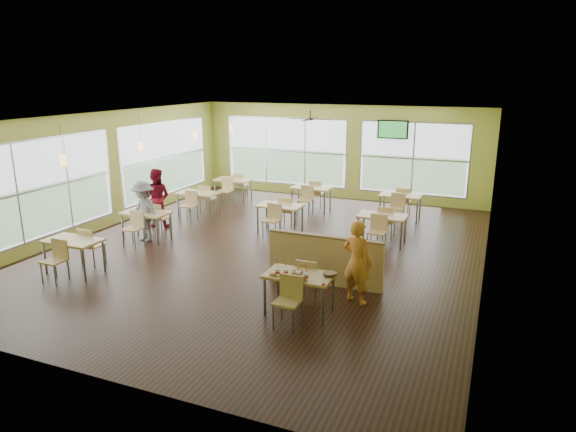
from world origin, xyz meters
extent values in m
plane|color=black|center=(0.00, 0.00, 0.00)|extent=(12.00, 12.00, 0.00)
plane|color=white|center=(0.00, 0.00, 3.20)|extent=(12.00, 12.00, 0.00)
cube|color=#BAC851|center=(0.00, 6.00, 1.60)|extent=(10.00, 0.04, 3.20)
cube|color=#BAC851|center=(0.00, -6.00, 1.60)|extent=(10.00, 0.04, 3.20)
cube|color=#BAC851|center=(-5.00, 0.00, 1.60)|extent=(0.04, 12.00, 3.20)
cube|color=#BAC851|center=(5.00, 0.00, 1.60)|extent=(0.04, 12.00, 3.20)
cube|color=white|center=(-4.98, -2.00, 1.53)|extent=(0.02, 4.50, 2.35)
cube|color=white|center=(-4.98, 3.00, 1.53)|extent=(0.02, 4.50, 2.35)
cube|color=white|center=(-2.00, 5.98, 1.53)|extent=(4.50, 0.02, 2.35)
cube|color=white|center=(2.50, 5.98, 1.53)|extent=(3.50, 0.02, 2.35)
cube|color=#B7BABC|center=(-4.97, 0.50, 0.35)|extent=(0.04, 9.40, 0.05)
cube|color=#B7BABC|center=(0.25, 5.97, 0.35)|extent=(8.00, 0.04, 0.05)
cube|color=tan|center=(2.00, -3.00, 0.73)|extent=(1.20, 0.70, 0.04)
cube|color=brown|center=(2.00, -3.00, 0.70)|extent=(1.22, 0.71, 0.01)
cylinder|color=slate|center=(1.46, -3.29, 0.35)|extent=(0.05, 0.05, 0.71)
cylinder|color=slate|center=(2.54, -3.29, 0.35)|extent=(0.05, 0.05, 0.71)
cylinder|color=slate|center=(1.46, -2.71, 0.35)|extent=(0.05, 0.05, 0.71)
cylinder|color=slate|center=(2.54, -2.71, 0.35)|extent=(0.05, 0.05, 0.71)
cube|color=tan|center=(2.00, -2.45, 0.45)|extent=(0.42, 0.42, 0.04)
cube|color=tan|center=(2.00, -2.26, 0.67)|extent=(0.42, 0.04, 0.40)
cube|color=tan|center=(2.00, -3.55, 0.45)|extent=(0.42, 0.42, 0.04)
cube|color=tan|center=(2.00, -3.74, 0.67)|extent=(0.42, 0.04, 0.40)
cube|color=tan|center=(2.00, -1.55, 0.50)|extent=(2.40, 0.12, 1.00)
cube|color=brown|center=(2.00, -1.55, 1.02)|extent=(2.40, 0.14, 0.04)
cube|color=tan|center=(-3.20, -3.00, 0.73)|extent=(1.20, 0.70, 0.04)
cube|color=brown|center=(-3.20, -3.00, 0.70)|extent=(1.22, 0.71, 0.01)
cylinder|color=slate|center=(-3.74, -3.29, 0.35)|extent=(0.05, 0.05, 0.71)
cylinder|color=slate|center=(-2.66, -3.29, 0.35)|extent=(0.05, 0.05, 0.71)
cylinder|color=slate|center=(-3.74, -2.71, 0.35)|extent=(0.05, 0.05, 0.71)
cylinder|color=slate|center=(-2.66, -2.71, 0.35)|extent=(0.05, 0.05, 0.71)
cube|color=tan|center=(-3.20, -2.45, 0.45)|extent=(0.42, 0.42, 0.04)
cube|color=tan|center=(-3.20, -2.26, 0.67)|extent=(0.42, 0.04, 0.40)
cube|color=tan|center=(-3.20, -3.55, 0.45)|extent=(0.42, 0.42, 0.04)
cube|color=tan|center=(-3.20, -3.74, 0.67)|extent=(0.42, 0.04, 0.40)
cube|color=tan|center=(-3.20, -0.50, 0.73)|extent=(1.20, 0.70, 0.04)
cube|color=brown|center=(-3.20, -0.50, 0.70)|extent=(1.22, 0.71, 0.01)
cylinder|color=slate|center=(-3.74, -0.79, 0.35)|extent=(0.05, 0.05, 0.71)
cylinder|color=slate|center=(-2.66, -0.79, 0.35)|extent=(0.05, 0.05, 0.71)
cylinder|color=slate|center=(-3.74, -0.21, 0.35)|extent=(0.05, 0.05, 0.71)
cylinder|color=slate|center=(-2.66, -0.21, 0.35)|extent=(0.05, 0.05, 0.71)
cube|color=tan|center=(-3.20, 0.05, 0.45)|extent=(0.42, 0.42, 0.04)
cube|color=tan|center=(-3.20, 0.24, 0.67)|extent=(0.42, 0.04, 0.40)
cube|color=tan|center=(-3.20, -1.05, 0.45)|extent=(0.42, 0.42, 0.04)
cube|color=tan|center=(-3.20, -1.24, 0.67)|extent=(0.42, 0.04, 0.40)
cube|color=tan|center=(-3.20, 2.00, 0.73)|extent=(1.20, 0.70, 0.04)
cube|color=brown|center=(-3.20, 2.00, 0.70)|extent=(1.22, 0.71, 0.01)
cylinder|color=slate|center=(-3.74, 1.71, 0.35)|extent=(0.05, 0.05, 0.71)
cylinder|color=slate|center=(-2.66, 1.71, 0.35)|extent=(0.05, 0.05, 0.71)
cylinder|color=slate|center=(-3.74, 2.29, 0.35)|extent=(0.05, 0.05, 0.71)
cylinder|color=slate|center=(-2.66, 2.29, 0.35)|extent=(0.05, 0.05, 0.71)
cube|color=tan|center=(-3.20, 2.55, 0.45)|extent=(0.42, 0.42, 0.04)
cube|color=tan|center=(-3.20, 2.74, 0.67)|extent=(0.42, 0.04, 0.40)
cube|color=tan|center=(-3.20, 1.45, 0.45)|extent=(0.42, 0.42, 0.04)
cube|color=tan|center=(-3.20, 1.26, 0.67)|extent=(0.42, 0.04, 0.40)
cube|color=tan|center=(-3.20, 4.20, 0.73)|extent=(1.20, 0.70, 0.04)
cube|color=brown|center=(-3.20, 4.20, 0.70)|extent=(1.22, 0.71, 0.01)
cylinder|color=slate|center=(-3.74, 3.91, 0.35)|extent=(0.05, 0.05, 0.71)
cylinder|color=slate|center=(-2.66, 3.91, 0.35)|extent=(0.05, 0.05, 0.71)
cylinder|color=slate|center=(-3.74, 4.49, 0.35)|extent=(0.05, 0.05, 0.71)
cylinder|color=slate|center=(-2.66, 4.49, 0.35)|extent=(0.05, 0.05, 0.71)
cube|color=tan|center=(-3.20, 4.75, 0.45)|extent=(0.42, 0.42, 0.04)
cube|color=tan|center=(-3.20, 4.94, 0.67)|extent=(0.42, 0.04, 0.40)
cube|color=tan|center=(-3.20, 3.65, 0.45)|extent=(0.42, 0.42, 0.04)
cube|color=tan|center=(-3.20, 3.46, 0.67)|extent=(0.42, 0.04, 0.40)
cube|color=tan|center=(-0.30, 1.50, 0.73)|extent=(1.20, 0.70, 0.04)
cube|color=brown|center=(-0.30, 1.50, 0.70)|extent=(1.22, 0.71, 0.01)
cylinder|color=slate|center=(-0.84, 1.21, 0.35)|extent=(0.05, 0.05, 0.71)
cylinder|color=slate|center=(0.24, 1.21, 0.35)|extent=(0.05, 0.05, 0.71)
cylinder|color=slate|center=(-0.84, 1.79, 0.35)|extent=(0.05, 0.05, 0.71)
cylinder|color=slate|center=(0.24, 1.79, 0.35)|extent=(0.05, 0.05, 0.71)
cube|color=tan|center=(-0.30, 2.05, 0.45)|extent=(0.42, 0.42, 0.04)
cube|color=tan|center=(-0.30, 2.24, 0.67)|extent=(0.42, 0.04, 0.40)
cube|color=tan|center=(-0.30, 0.95, 0.45)|extent=(0.42, 0.42, 0.04)
cube|color=tan|center=(-0.30, 0.76, 0.67)|extent=(0.42, 0.04, 0.40)
cube|color=tan|center=(-0.30, 4.00, 0.73)|extent=(1.20, 0.70, 0.04)
cube|color=brown|center=(-0.30, 4.00, 0.70)|extent=(1.22, 0.71, 0.01)
cylinder|color=slate|center=(-0.84, 3.71, 0.35)|extent=(0.05, 0.05, 0.71)
cylinder|color=slate|center=(0.24, 3.71, 0.35)|extent=(0.05, 0.05, 0.71)
cylinder|color=slate|center=(-0.84, 4.29, 0.35)|extent=(0.05, 0.05, 0.71)
cylinder|color=slate|center=(0.24, 4.29, 0.35)|extent=(0.05, 0.05, 0.71)
cube|color=tan|center=(-0.30, 4.55, 0.45)|extent=(0.42, 0.42, 0.04)
cube|color=tan|center=(-0.30, 4.74, 0.67)|extent=(0.42, 0.04, 0.40)
cube|color=tan|center=(-0.30, 3.45, 0.45)|extent=(0.42, 0.42, 0.04)
cube|color=tan|center=(-0.30, 3.26, 0.67)|extent=(0.42, 0.04, 0.40)
cube|color=tan|center=(2.50, 1.50, 0.73)|extent=(1.20, 0.70, 0.04)
cube|color=brown|center=(2.50, 1.50, 0.70)|extent=(1.22, 0.71, 0.01)
cylinder|color=slate|center=(1.96, 1.21, 0.35)|extent=(0.05, 0.05, 0.71)
cylinder|color=slate|center=(3.04, 1.21, 0.35)|extent=(0.05, 0.05, 0.71)
cylinder|color=slate|center=(1.96, 1.79, 0.35)|extent=(0.05, 0.05, 0.71)
cylinder|color=slate|center=(3.04, 1.79, 0.35)|extent=(0.05, 0.05, 0.71)
cube|color=tan|center=(2.50, 2.05, 0.45)|extent=(0.42, 0.42, 0.04)
cube|color=tan|center=(2.50, 2.24, 0.67)|extent=(0.42, 0.04, 0.40)
cube|color=tan|center=(2.50, 0.95, 0.45)|extent=(0.42, 0.42, 0.04)
cube|color=tan|center=(2.50, 0.76, 0.67)|extent=(0.42, 0.04, 0.40)
cube|color=tan|center=(2.50, 4.00, 0.73)|extent=(1.20, 0.70, 0.04)
cube|color=brown|center=(2.50, 4.00, 0.70)|extent=(1.22, 0.71, 0.01)
cylinder|color=slate|center=(1.96, 3.71, 0.35)|extent=(0.05, 0.05, 0.71)
cylinder|color=slate|center=(3.04, 3.71, 0.35)|extent=(0.05, 0.05, 0.71)
cylinder|color=slate|center=(1.96, 4.29, 0.35)|extent=(0.05, 0.05, 0.71)
cylinder|color=slate|center=(3.04, 4.29, 0.35)|extent=(0.05, 0.05, 0.71)
cube|color=tan|center=(2.50, 4.55, 0.45)|extent=(0.42, 0.42, 0.04)
cube|color=tan|center=(2.50, 4.74, 0.67)|extent=(0.42, 0.04, 0.40)
cube|color=tan|center=(2.50, 3.45, 0.45)|extent=(0.42, 0.42, 0.04)
cube|color=tan|center=(2.50, 3.26, 0.67)|extent=(0.42, 0.04, 0.40)
cylinder|color=#2D2119|center=(-3.20, -3.00, 2.85)|extent=(0.01, 0.01, 0.70)
cylinder|color=gold|center=(-3.20, -3.00, 2.45)|extent=(0.11, 0.11, 0.22)
cylinder|color=#2D2119|center=(-3.20, -0.50, 2.85)|extent=(0.01, 0.01, 0.70)
cylinder|color=gold|center=(-3.20, -0.50, 2.45)|extent=(0.11, 0.11, 0.22)
cylinder|color=#2D2119|center=(-3.20, 2.00, 2.85)|extent=(0.01, 0.01, 0.70)
cylinder|color=gold|center=(-3.20, 2.00, 2.45)|extent=(0.11, 0.11, 0.22)
cylinder|color=#2D2119|center=(-3.20, 4.20, 2.85)|extent=(0.01, 0.01, 0.70)
cylinder|color=gold|center=(-3.20, 4.20, 2.45)|extent=(0.11, 0.11, 0.22)
cylinder|color=#2D2119|center=(0.00, 3.00, 3.08)|extent=(0.03, 0.03, 0.24)
cylinder|color=#2D2119|center=(0.00, 3.00, 2.94)|extent=(0.16, 0.16, 0.06)
cube|color=#2D2119|center=(0.35, 3.00, 2.94)|extent=(0.55, 0.10, 0.01)
cube|color=#2D2119|center=(0.00, 3.35, 2.94)|extent=(0.10, 0.55, 0.01)
cube|color=#2D2119|center=(-0.35, 3.00, 2.94)|extent=(0.55, 0.10, 0.01)
cube|color=#2D2119|center=(0.00, 2.65, 2.94)|extent=(0.10, 0.55, 0.01)
cube|color=black|center=(1.80, 5.90, 2.45)|extent=(1.00, 0.06, 0.60)
cube|color=green|center=(1.80, 5.87, 2.45)|extent=(0.90, 0.01, 0.52)
imported|color=red|center=(2.82, -2.15, 0.80)|extent=(0.68, 0.55, 1.61)
imported|color=maroon|center=(-3.72, 0.66, 0.83)|extent=(0.94, 0.81, 1.65)
imported|color=slate|center=(-3.21, -0.58, 0.78)|extent=(1.13, 0.83, 1.57)
cone|color=white|center=(1.68, -3.21, 0.81)|extent=(0.09, 0.09, 0.12)
cylinder|color=red|center=(1.68, -3.21, 0.81)|extent=(0.09, 0.09, 0.04)
cylinder|color=white|center=(1.68, -3.21, 0.88)|extent=(0.10, 0.10, 0.01)
cylinder|color=blue|center=(1.68, -3.21, 0.99)|extent=(0.03, 0.06, 0.23)
cone|color=white|center=(1.81, -3.16, 0.81)|extent=(0.09, 0.09, 0.12)
cylinder|color=red|center=(1.81, -3.16, 0.81)|extent=(0.09, 0.09, 0.04)
cylinder|color=white|center=(1.81, -3.16, 0.88)|extent=(0.10, 0.10, 0.01)
cylinder|color=gold|center=(1.81, -3.16, 0.99)|extent=(0.03, 0.06, 0.22)
cone|color=white|center=(2.05, -3.18, 0.81)|extent=(0.09, 0.09, 0.12)
cylinder|color=red|center=(2.05, -3.18, 0.81)|extent=(0.08, 0.08, 0.03)
cylinder|color=white|center=(2.05, -3.18, 0.87)|extent=(0.09, 0.09, 0.01)
cylinder|color=red|center=(2.05, -3.18, 0.98)|extent=(0.03, 0.06, 0.22)
cone|color=white|center=(2.21, -3.22, 0.81)|extent=(0.09, 0.09, 0.12)
cylinder|color=red|center=(2.21, -3.22, 0.81)|extent=(0.08, 0.08, 0.03)
cylinder|color=white|center=(2.21, -3.22, 0.88)|extent=(0.09, 0.09, 0.01)
cylinder|color=red|center=(2.21, -3.22, 0.98)|extent=(0.03, 0.06, 0.22)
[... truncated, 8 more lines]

